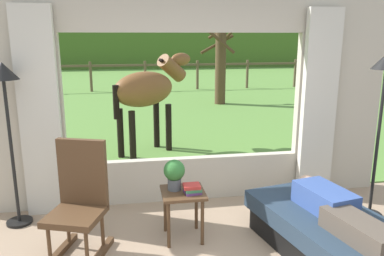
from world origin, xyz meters
TOP-DOWN VIEW (x-y plane):
  - back_wall_with_window at (0.00, 2.26)m, footprint 5.20×0.12m
  - curtain_panel_left at (-1.69, 2.12)m, footprint 0.44×0.10m
  - curtain_panel_right at (1.69, 2.12)m, footprint 0.44×0.10m
  - outdoor_pasture_lawn at (0.00, 13.16)m, footprint 36.00×21.68m
  - distant_hill_ridge at (0.00, 23.00)m, footprint 36.00×2.00m
  - recliner_sofa at (1.14, 0.68)m, footprint 1.23×1.85m
  - reclining_person at (1.14, 0.63)m, footprint 0.46×1.43m
  - rocking_chair at (-1.19, 1.14)m, footprint 0.66×0.79m
  - side_table at (-0.18, 1.27)m, footprint 0.44×0.44m
  - potted_plant at (-0.26, 1.33)m, footprint 0.22×0.22m
  - book_stack at (-0.10, 1.20)m, footprint 0.18×0.17m
  - floor_lamp_left at (-1.97, 1.89)m, footprint 0.32×0.32m
  - floor_lamp_right at (2.05, 1.40)m, footprint 0.32×0.32m
  - horse at (-0.35, 4.29)m, footprint 1.63×1.41m
  - pasture_tree at (2.11, 9.00)m, footprint 1.32×1.32m
  - pasture_fence_line at (0.00, 12.31)m, footprint 16.10×0.10m

SIDE VIEW (x-z plane):
  - outdoor_pasture_lawn at x=0.00m, z-range 0.00..0.02m
  - recliner_sofa at x=1.14m, z-range 0.01..0.43m
  - side_table at x=-0.18m, z-range 0.17..0.69m
  - reclining_person at x=1.14m, z-range 0.41..0.63m
  - rocking_chair at x=-1.19m, z-range -0.01..1.11m
  - book_stack at x=-0.10m, z-range 0.52..0.61m
  - potted_plant at x=-0.26m, z-range 0.54..0.86m
  - pasture_fence_line at x=0.00m, z-range 0.19..1.29m
  - horse at x=-0.35m, z-range 0.29..2.02m
  - curtain_panel_left at x=-1.69m, z-range 0.00..2.40m
  - curtain_panel_right at x=1.69m, z-range 0.00..2.40m
  - distant_hill_ridge at x=0.00m, z-range 0.00..2.40m
  - back_wall_with_window at x=0.00m, z-range -0.03..2.52m
  - pasture_tree at x=2.11m, z-range -0.06..2.87m
  - floor_lamp_left at x=-1.97m, z-range 0.55..2.36m
  - floor_lamp_right at x=2.05m, z-range 0.58..2.47m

